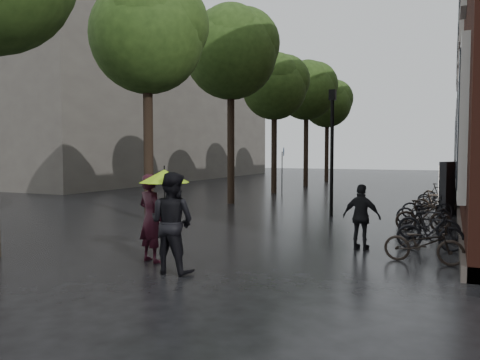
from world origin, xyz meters
The scene contains 11 objects.
ground centered at (0.00, 0.00, 0.00)m, with size 120.00×120.00×0.00m, color black.
bg_building centered at (-22.00, 28.00, 7.00)m, with size 16.00×30.00×14.00m, color #47423D.
street_trees centered at (-3.99, 15.91, 6.34)m, with size 4.33×34.03×8.91m.
person_burgundy centered at (-0.54, 2.08, 0.93)m, with size 0.68×0.45×1.86m, color black.
person_black centered at (0.35, 1.51, 0.97)m, with size 0.94×0.73×1.94m, color black.
lime_umbrella centered at (-0.05, 1.86, 1.83)m, with size 1.03×1.03×1.53m.
pedestrian_walking centered at (3.28, 5.20, 0.78)m, with size 0.91×0.38×1.56m, color black.
parked_bicycles centered at (4.63, 10.68, 0.44)m, with size 2.09×13.37×0.94m.
ad_lightbox centered at (5.16, 12.88, 0.99)m, with size 0.30×1.31×1.98m.
lamp_post centered at (1.24, 10.70, 2.77)m, with size 0.23×0.23×4.56m.
cycle_sign centered at (-3.34, 18.48, 1.71)m, with size 0.14×0.47×2.59m.
Camera 1 is at (5.22, -6.04, 2.31)m, focal length 35.00 mm.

